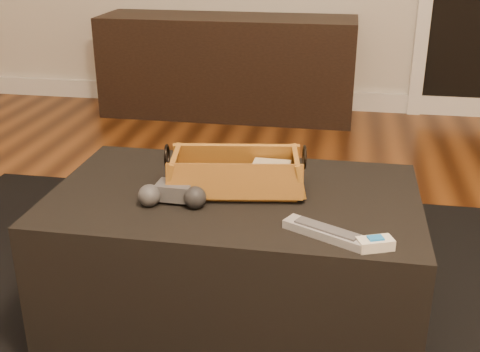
% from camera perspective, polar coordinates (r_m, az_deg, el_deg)
% --- Properties ---
extents(baseboard, '(5.00, 0.04, 0.12)m').
position_cam_1_polar(baseboard, '(4.01, 3.90, 7.41)').
color(baseboard, white).
rests_on(baseboard, floor).
extents(media_cabinet, '(1.55, 0.45, 0.61)m').
position_cam_1_polar(media_cabinet, '(3.78, -1.17, 10.34)').
color(media_cabinet, black).
rests_on(media_cabinet, floor).
extents(area_rug, '(2.60, 2.00, 0.01)m').
position_cam_1_polar(area_rug, '(1.82, -0.81, -14.61)').
color(area_rug, black).
rests_on(area_rug, floor).
extents(ottoman, '(1.00, 0.60, 0.42)m').
position_cam_1_polar(ottoman, '(1.74, -0.54, -7.95)').
color(ottoman, black).
rests_on(ottoman, area_rug).
extents(tv_remote, '(0.20, 0.09, 0.02)m').
position_cam_1_polar(tv_remote, '(1.64, -1.10, -0.77)').
color(tv_remote, black).
rests_on(tv_remote, wicker_basket).
extents(cloth_bundle, '(0.10, 0.07, 0.06)m').
position_cam_1_polar(cloth_bundle, '(1.67, 2.99, 0.33)').
color(cloth_bundle, tan).
rests_on(cloth_bundle, wicker_basket).
extents(wicker_basket, '(0.40, 0.25, 0.13)m').
position_cam_1_polar(wicker_basket, '(1.64, -0.43, 0.08)').
color(wicker_basket, olive).
rests_on(wicker_basket, ottoman).
extents(game_controller, '(0.18, 0.10, 0.06)m').
position_cam_1_polar(game_controller, '(1.57, -6.36, -1.72)').
color(game_controller, '#393A3D').
rests_on(game_controller, ottoman).
extents(silver_remote, '(0.21, 0.14, 0.02)m').
position_cam_1_polar(silver_remote, '(1.43, 8.18, -5.33)').
color(silver_remote, gray).
rests_on(silver_remote, ottoman).
extents(cream_gadget, '(0.09, 0.07, 0.03)m').
position_cam_1_polar(cream_gadget, '(1.39, 12.68, -6.27)').
color(cream_gadget, beige).
rests_on(cream_gadget, ottoman).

